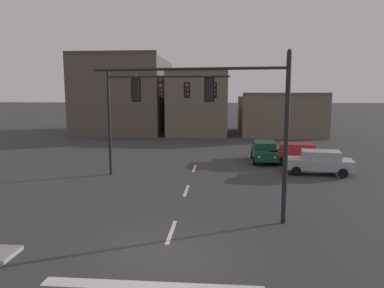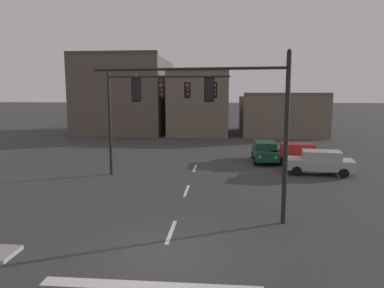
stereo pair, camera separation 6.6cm
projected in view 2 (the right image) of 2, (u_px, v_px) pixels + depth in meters
name	position (u px, v px, depth m)	size (l,w,h in m)	color
ground_plane	(163.00, 254.00, 12.03)	(400.00, 400.00, 0.00)	#353538
stop_bar_paint	(151.00, 286.00, 10.06)	(6.40, 0.50, 0.01)	silver
lane_centreline	(171.00, 232.00, 14.00)	(0.16, 26.40, 0.01)	silver
signal_mast_near_side	(228.00, 108.00, 14.70)	(8.35, 0.91, 7.19)	black
signal_mast_far_side	(150.00, 100.00, 23.00)	(8.01, 0.46, 7.04)	black
car_lot_nearside	(299.00, 153.00, 27.27)	(4.55, 2.16, 1.61)	#A81E1E
car_lot_middle	(319.00, 162.00, 23.86)	(4.63, 2.43, 1.61)	#9EA0A5
car_lot_farside	(265.00, 151.00, 28.28)	(2.00, 4.49, 1.61)	#143D28
building_row	(176.00, 102.00, 48.98)	(32.26, 13.33, 10.57)	brown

